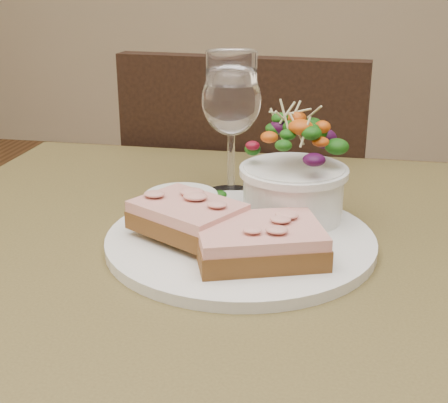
% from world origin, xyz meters
% --- Properties ---
extents(cafe_table, '(0.80, 0.80, 0.75)m').
position_xyz_m(cafe_table, '(0.00, 0.00, 0.65)').
color(cafe_table, '#4A3E1F').
rests_on(cafe_table, ground).
extents(chair_far, '(0.45, 0.45, 0.90)m').
position_xyz_m(chair_far, '(-0.05, 0.61, 0.29)').
color(chair_far, black).
rests_on(chair_far, ground).
extents(dinner_plate, '(0.29, 0.29, 0.01)m').
position_xyz_m(dinner_plate, '(0.01, 0.04, 0.76)').
color(dinner_plate, white).
rests_on(dinner_plate, cafe_table).
extents(sandwich_front, '(0.15, 0.13, 0.03)m').
position_xyz_m(sandwich_front, '(0.03, -0.01, 0.78)').
color(sandwich_front, '#442512').
rests_on(sandwich_front, dinner_plate).
extents(sandwich_back, '(0.14, 0.13, 0.03)m').
position_xyz_m(sandwich_back, '(-0.05, 0.02, 0.79)').
color(sandwich_back, '#442512').
rests_on(sandwich_back, dinner_plate).
extents(ramekin, '(0.08, 0.08, 0.04)m').
position_xyz_m(ramekin, '(-0.06, 0.06, 0.78)').
color(ramekin, beige).
rests_on(ramekin, dinner_plate).
extents(salad_bowl, '(0.11, 0.11, 0.13)m').
position_xyz_m(salad_bowl, '(0.06, 0.10, 0.82)').
color(salad_bowl, white).
rests_on(salad_bowl, dinner_plate).
extents(garnish, '(0.05, 0.04, 0.02)m').
position_xyz_m(garnish, '(-0.06, 0.13, 0.77)').
color(garnish, '#10370A').
rests_on(garnish, dinner_plate).
extents(wine_glass, '(0.08, 0.08, 0.18)m').
position_xyz_m(wine_glass, '(-0.03, 0.19, 0.87)').
color(wine_glass, white).
rests_on(wine_glass, cafe_table).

